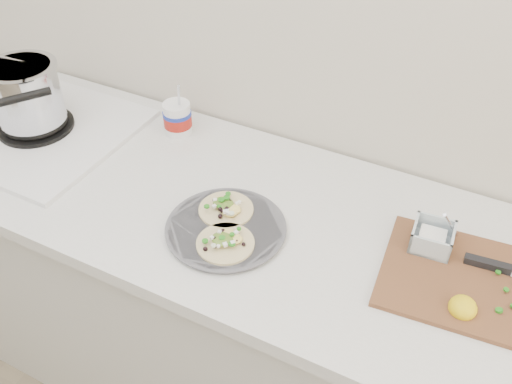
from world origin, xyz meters
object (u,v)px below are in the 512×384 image
at_px(tub, 178,115).
at_px(stove, 31,107).
at_px(taco_plate, 226,226).
at_px(cutboard, 478,277).

bearing_deg(tub, stove, -153.24).
relative_size(taco_plate, cutboard, 0.66).
bearing_deg(taco_plate, cutboard, 11.26).
relative_size(stove, tub, 2.85).
distance_m(tub, cutboard, 0.92).
height_order(stove, tub, stove).
xyz_separation_m(tub, cutboard, (0.90, -0.19, -0.05)).
relative_size(stove, taco_plate, 1.85).
distance_m(taco_plate, tub, 0.45).
xyz_separation_m(taco_plate, cutboard, (0.57, 0.11, -0.00)).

